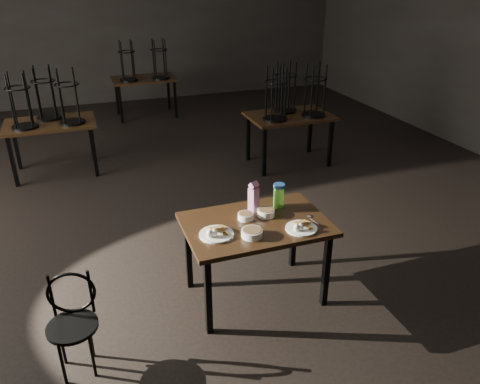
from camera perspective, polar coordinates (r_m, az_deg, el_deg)
name	(u,v)px	position (r m, az deg, el deg)	size (l,w,h in m)	color
room	(159,10)	(4.57, -9.80, 21.06)	(12.00, 12.04, 3.22)	black
main_table	(256,230)	(3.96, 1.95, -4.70)	(1.20, 0.80, 0.75)	black
plate_left	(216,233)	(3.72, -2.92, -4.98)	(0.28, 0.28, 0.09)	white
plate_right	(301,227)	(3.84, 7.48, -4.24)	(0.26, 0.26, 0.08)	white
bowl_near	(246,216)	(3.95, 0.69, -2.94)	(0.13, 0.13, 0.05)	white
bowl_far	(266,212)	(4.01, 3.17, -2.48)	(0.15, 0.15, 0.06)	white
bowl_big	(252,233)	(3.70, 1.46, -5.00)	(0.17, 0.17, 0.06)	white
juice_carton	(254,198)	(4.03, 1.67, -0.71)	(0.09, 0.09, 0.28)	#941A6C
water_bottle	(279,195)	(4.12, 4.75, -0.41)	(0.13, 0.13, 0.22)	#70DB40
spoon	(310,217)	(4.04, 8.54, -2.97)	(0.05, 0.18, 0.01)	silver
bentwood_chair	(72,316)	(3.62, -19.76, -14.05)	(0.37, 0.37, 0.75)	black
bg_table_left	(49,121)	(6.99, -22.24, 8.07)	(1.20, 0.80, 1.48)	black
bg_table_right	(290,113)	(6.86, 6.15, 9.54)	(1.20, 0.80, 1.48)	black
bg_table_far	(144,78)	(9.41, -11.59, 13.43)	(1.20, 0.80, 1.48)	black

